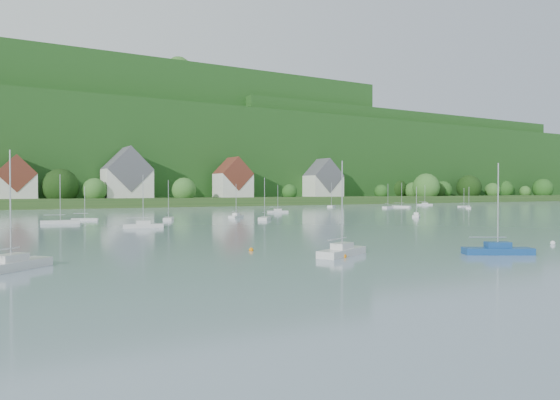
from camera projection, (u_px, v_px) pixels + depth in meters
name	position (u px, v px, depth m)	size (l,w,h in m)	color
far_shore_strip	(105.00, 202.00, 195.53)	(600.00, 60.00, 3.00)	#244A1B
forested_ridge	(74.00, 154.00, 254.61)	(620.00, 181.22, 69.89)	#143F14
village_building_1	(16.00, 181.00, 170.81)	(12.00, 9.36, 14.00)	silver
village_building_2	(127.00, 177.00, 187.52)	(16.00, 11.44, 18.00)	silver
village_building_3	(233.00, 181.00, 205.93)	(13.00, 10.40, 15.50)	silver
village_building_4	(323.00, 181.00, 232.01)	(15.00, 10.40, 16.50)	silver
near_sailboat_0	(342.00, 251.00, 45.54)	(6.12, 4.12, 8.08)	silver
near_sailboat_1	(498.00, 249.00, 46.49)	(5.89, 4.42, 7.93)	navy
near_sailboat_6	(11.00, 264.00, 37.23)	(5.80, 5.41, 8.38)	silver
mooring_buoy_1	(553.00, 244.00, 55.08)	(0.50, 0.50, 0.50)	silver
mooring_buoy_3	(251.00, 251.00, 49.05)	(0.41, 0.41, 0.41)	orange
mooring_buoy_5	(344.00, 258.00, 44.23)	(0.41, 0.41, 0.41)	orange
far_sailboat_cluster	(215.00, 213.00, 126.16)	(198.91, 71.60, 8.71)	silver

